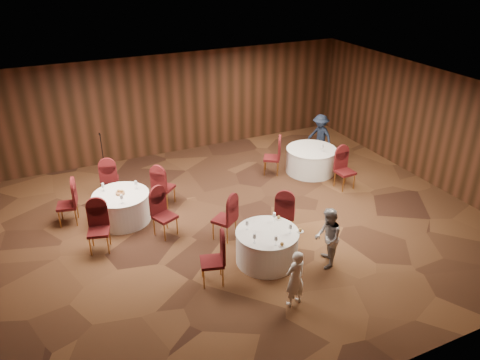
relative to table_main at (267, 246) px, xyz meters
name	(u,v)px	position (x,y,z in m)	size (l,w,h in m)	color
ground	(236,225)	(0.00, 1.59, -0.38)	(12.00, 12.00, 0.00)	black
room_shell	(236,151)	(0.00, 1.59, 1.59)	(12.00, 12.00, 12.00)	silver
table_main	(267,246)	(0.00, 0.00, 0.00)	(1.35, 1.35, 0.74)	white
table_left	(122,207)	(-2.45, 2.98, 0.00)	(1.37, 1.37, 0.74)	white
table_right	(311,160)	(3.28, 3.38, 0.00)	(1.49, 1.49, 0.74)	white
chairs_main	(242,230)	(-0.29, 0.63, 0.12)	(2.93, 2.04, 1.00)	#3B0B0F
chairs_left	(121,203)	(-2.46, 2.99, 0.12)	(3.08, 3.11, 1.00)	#3B0B0F
chairs_right	(307,165)	(2.87, 2.93, 0.12)	(2.03, 2.33, 1.00)	#3B0B0F
tabletop_main	(277,229)	(0.15, -0.12, 0.47)	(1.17, 1.08, 0.22)	silver
tabletop_left	(120,191)	(-2.45, 2.97, 0.45)	(0.83, 0.85, 0.22)	silver
tabletop_right	(323,146)	(3.47, 3.11, 0.52)	(0.08, 0.08, 0.22)	silver
mic_stand	(105,169)	(-2.43, 5.28, 0.05)	(0.24, 0.24, 1.49)	black
woman_a	(295,278)	(-0.16, -1.42, 0.22)	(0.44, 0.29, 1.19)	white
woman_b	(328,238)	(1.08, -0.65, 0.30)	(0.65, 0.51, 1.35)	#9E9DA2
man_c	(320,136)	(4.14, 4.22, 0.33)	(0.91, 0.52, 1.41)	#161E31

